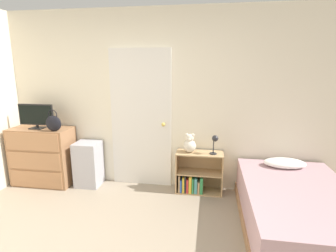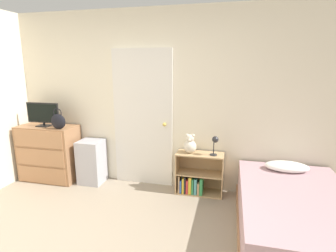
% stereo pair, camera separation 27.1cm
% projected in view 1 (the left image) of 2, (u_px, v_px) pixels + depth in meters
% --- Properties ---
extents(wall_back, '(10.00, 0.06, 2.55)m').
position_uv_depth(wall_back, '(145.00, 101.00, 3.81)').
color(wall_back, beige).
rests_on(wall_back, ground_plane).
extents(door_closed, '(0.89, 0.09, 2.01)m').
position_uv_depth(door_closed, '(141.00, 119.00, 3.83)').
color(door_closed, silver).
rests_on(door_closed, ground_plane).
extents(dresser, '(0.89, 0.45, 0.87)m').
position_uv_depth(dresser, '(43.00, 156.00, 3.97)').
color(dresser, '#996B47').
rests_on(dresser, ground_plane).
extents(tv, '(0.54, 0.16, 0.36)m').
position_uv_depth(tv, '(36.00, 116.00, 3.82)').
color(tv, black).
rests_on(tv, dresser).
extents(handbag, '(0.23, 0.10, 0.31)m').
position_uv_depth(handbag, '(53.00, 123.00, 3.67)').
color(handbag, black).
rests_on(handbag, dresser).
extents(storage_bin, '(0.35, 0.35, 0.67)m').
position_uv_depth(storage_bin, '(89.00, 164.00, 3.93)').
color(storage_bin, '#ADADB7').
rests_on(storage_bin, ground_plane).
extents(bookshelf, '(0.65, 0.29, 0.59)m').
position_uv_depth(bookshelf, '(196.00, 177.00, 3.74)').
color(bookshelf, tan).
rests_on(bookshelf, ground_plane).
extents(teddy_bear, '(0.18, 0.18, 0.27)m').
position_uv_depth(teddy_bear, '(190.00, 144.00, 3.65)').
color(teddy_bear, beige).
rests_on(teddy_bear, bookshelf).
extents(desk_lamp, '(0.11, 0.10, 0.27)m').
position_uv_depth(desk_lamp, '(215.00, 141.00, 3.54)').
color(desk_lamp, '#262628').
rests_on(desk_lamp, bookshelf).
extents(bed, '(1.16, 1.85, 0.60)m').
position_uv_depth(bed, '(298.00, 211.00, 2.82)').
color(bed, '#996B47').
rests_on(bed, ground_plane).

